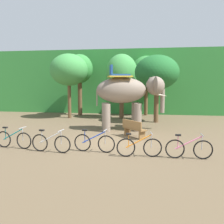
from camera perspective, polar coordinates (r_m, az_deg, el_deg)
The scene contains 14 objects.
ground_plane at distance 12.22m, azimuth 0.51°, elevation -6.62°, with size 80.00×80.00×0.00m, color brown.
foliage_hedge at distance 25.74m, azimuth 5.36°, elevation 6.69°, with size 36.00×6.00×5.74m, color #338438.
tree_far_left at distance 20.51m, azimuth -9.55°, elevation 9.17°, with size 2.94×2.94×5.02m.
tree_center_left at distance 22.09m, azimuth -7.20°, elevation 9.34°, with size 2.21×2.21×5.17m.
tree_far_right at distance 20.08m, azimuth 2.16°, elevation 8.39°, with size 2.48×2.48×4.99m.
tree_right at distance 22.12m, azimuth 7.64°, elevation 8.57°, with size 2.69×2.69×5.03m.
tree_left at distance 18.21m, azimuth 9.92°, elevation 8.60°, with size 3.06×3.06×4.69m.
elephant at distance 14.96m, azimuth 3.39°, elevation 4.30°, with size 4.24×2.57×3.78m.
bike_teal at distance 11.75m, azimuth -21.01°, elevation -5.67°, with size 1.71×0.52×0.92m.
bike_white at distance 10.64m, azimuth -13.42°, elevation -6.66°, with size 1.71×0.52×0.92m.
bike_blue at distance 10.40m, azimuth -3.97°, elevation -6.79°, with size 1.71×0.52×0.92m.
bike_orange at distance 9.77m, azimuth 6.03°, elevation -7.69°, with size 1.70×0.52×0.92m.
bike_pink at distance 9.88m, azimuth 16.68°, elevation -7.76°, with size 1.71×0.52×0.92m.
wooden_bench at distance 13.09m, azimuth 4.78°, elevation -3.62°, with size 1.32×1.38×0.89m.
Camera 1 is at (1.84, -11.76, 2.78)m, focal length 41.19 mm.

